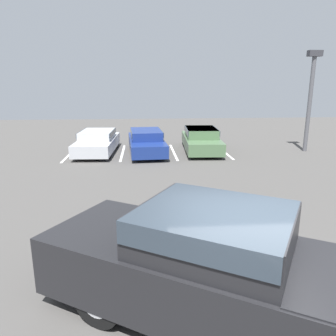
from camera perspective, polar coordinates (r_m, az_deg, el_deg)
The scene contains 10 objects.
ground_plane at distance 5.59m, azimuth 15.37°, elevation -26.37°, with size 60.00×60.00×0.00m, color #4C4947.
stall_stripe_a at distance 17.94m, azimuth -16.66°, elevation 2.41°, with size 0.12×4.14×0.01m, color white.
stall_stripe_b at distance 17.56m, azimuth -7.92°, elevation 2.64°, with size 0.12×4.14×0.01m, color white.
stall_stripe_c at distance 17.61m, azimuth 0.99°, elevation 2.81°, with size 0.12×4.14×0.01m, color white.
stall_stripe_d at distance 18.07m, azimuth 9.64°, elevation 2.91°, with size 0.12×4.14×0.01m, color white.
pickup_truck at distance 5.13m, azimuth 11.40°, elevation -17.49°, with size 6.20×4.84×1.85m.
parked_sedan_a at distance 17.75m, azimuth -12.19°, elevation 4.61°, with size 2.06×4.66×1.16m.
parked_sedan_b at distance 17.30m, azimuth -3.80°, elevation 4.74°, with size 2.02×4.77×1.21m.
parked_sedan_c at distance 17.89m, azimuth 5.79°, elevation 5.06°, with size 2.03×4.76×1.24m.
light_post at distance 19.03m, azimuth 23.60°, elevation 11.96°, with size 0.70×0.36×5.20m.
Camera 1 is at (-1.64, -3.92, 3.62)m, focal length 35.00 mm.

